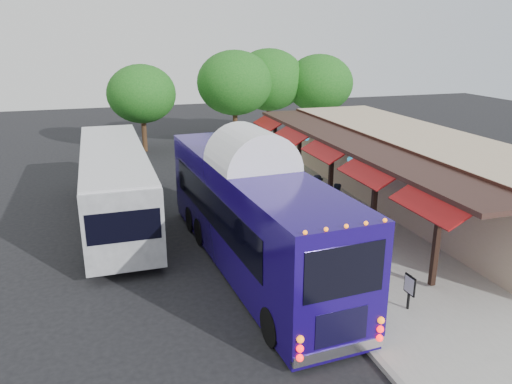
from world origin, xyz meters
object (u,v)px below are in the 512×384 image
object	(u,v)px
city_bus	(115,182)
ped_c	(236,168)
ped_b	(336,202)
ped_d	(317,191)
ped_a	(372,280)
coach_bus	(252,209)
sign_board	(410,287)

from	to	relation	value
city_bus	ped_c	size ratio (longest dim) A/B	6.54
ped_b	ped_d	distance (m)	2.09
ped_a	ped_d	world-z (taller)	ped_a
city_bus	ped_c	world-z (taller)	city_bus
city_bus	ped_a	size ratio (longest dim) A/B	7.11
coach_bus	ped_a	xyz separation A→B (m)	(2.63, -4.14, -1.19)
ped_a	ped_b	bearing A→B (deg)	73.70
ped_a	ped_c	world-z (taller)	ped_c
coach_bus	city_bus	xyz separation A→B (m)	(-4.59, 6.29, -0.35)
sign_board	ped_a	bearing A→B (deg)	149.98
city_bus	ped_b	xyz separation A→B (m)	(9.44, -3.34, -0.84)
coach_bus	city_bus	bearing A→B (deg)	122.13
ped_b	ped_c	bearing A→B (deg)	-51.91
coach_bus	ped_d	world-z (taller)	coach_bus
coach_bus	ped_d	bearing A→B (deg)	42.15
ped_a	ped_d	distance (m)	9.45
ped_c	ped_b	bearing A→B (deg)	74.16
ped_a	ped_b	size ratio (longest dim) A/B	1.00
ped_c	ped_d	size ratio (longest dim) A/B	1.20
ped_a	coach_bus	bearing A→B (deg)	123.48
coach_bus	ped_a	size ratio (longest dim) A/B	7.34
coach_bus	ped_c	size ratio (longest dim) A/B	6.75
ped_a	ped_c	size ratio (longest dim) A/B	0.92
ped_a	sign_board	xyz separation A→B (m)	(1.01, -0.53, -0.12)
ped_d	ped_b	bearing A→B (deg)	101.83
city_bus	ped_b	size ratio (longest dim) A/B	7.12
coach_bus	ped_c	world-z (taller)	coach_bus
sign_board	ped_c	bearing A→B (deg)	93.93
city_bus	ped_a	distance (m)	12.72
ped_d	ped_a	bearing A→B (deg)	88.23
ped_d	city_bus	bearing A→B (deg)	4.26
coach_bus	ped_c	xyz separation A→B (m)	(2.05, 9.92, -1.11)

